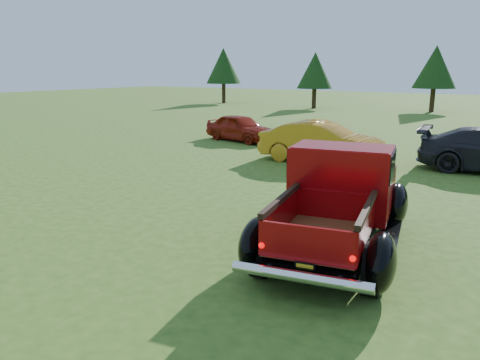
{
  "coord_description": "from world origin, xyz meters",
  "views": [
    {
      "loc": [
        4.68,
        -7.61,
        3.25
      ],
      "look_at": [
        -0.46,
        0.2,
        1.02
      ],
      "focal_mm": 35.0,
      "sensor_mm": 36.0,
      "label": 1
    }
  ],
  "objects_px": {
    "tree_mid_left": "(435,67)",
    "show_car_red": "(240,128)",
    "tree_west": "(315,71)",
    "show_car_yellow": "(322,142)",
    "tree_far_west": "(224,66)",
    "pickup_truck": "(340,197)"
  },
  "relations": [
    {
      "from": "show_car_yellow",
      "to": "show_car_red",
      "type": "bearing_deg",
      "value": 58.92
    },
    {
      "from": "tree_west",
      "to": "pickup_truck",
      "type": "height_order",
      "value": "tree_west"
    },
    {
      "from": "pickup_truck",
      "to": "show_car_red",
      "type": "distance_m",
      "value": 13.13
    },
    {
      "from": "pickup_truck",
      "to": "show_car_red",
      "type": "relative_size",
      "value": 1.49
    },
    {
      "from": "tree_mid_left",
      "to": "show_car_yellow",
      "type": "height_order",
      "value": "tree_mid_left"
    },
    {
      "from": "tree_mid_left",
      "to": "show_car_red",
      "type": "height_order",
      "value": "tree_mid_left"
    },
    {
      "from": "tree_mid_left",
      "to": "pickup_truck",
      "type": "xyz_separation_m",
      "value": [
        4.58,
        -30.45,
        -2.49
      ]
    },
    {
      "from": "show_car_yellow",
      "to": "tree_far_west",
      "type": "bearing_deg",
      "value": 37.96
    },
    {
      "from": "pickup_truck",
      "to": "tree_far_west",
      "type": "bearing_deg",
      "value": 117.26
    },
    {
      "from": "tree_west",
      "to": "show_car_yellow",
      "type": "relative_size",
      "value": 1.05
    },
    {
      "from": "tree_mid_left",
      "to": "pickup_truck",
      "type": "relative_size",
      "value": 0.94
    },
    {
      "from": "tree_mid_left",
      "to": "show_car_yellow",
      "type": "distance_m",
      "value": 23.47
    },
    {
      "from": "show_car_yellow",
      "to": "tree_west",
      "type": "bearing_deg",
      "value": 21.28
    },
    {
      "from": "tree_far_west",
      "to": "pickup_truck",
      "type": "height_order",
      "value": "tree_far_west"
    },
    {
      "from": "tree_far_west",
      "to": "show_car_red",
      "type": "bearing_deg",
      "value": -52.89
    },
    {
      "from": "tree_far_west",
      "to": "tree_mid_left",
      "type": "bearing_deg",
      "value": 3.01
    },
    {
      "from": "tree_west",
      "to": "show_car_yellow",
      "type": "height_order",
      "value": "tree_west"
    },
    {
      "from": "tree_far_west",
      "to": "show_car_yellow",
      "type": "relative_size",
      "value": 1.19
    },
    {
      "from": "tree_far_west",
      "to": "show_car_yellow",
      "type": "height_order",
      "value": "tree_far_west"
    },
    {
      "from": "tree_far_west",
      "to": "show_car_yellow",
      "type": "xyz_separation_m",
      "value": [
        20.07,
        -22.3,
        -2.8
      ]
    },
    {
      "from": "tree_west",
      "to": "show_car_red",
      "type": "height_order",
      "value": "tree_west"
    },
    {
      "from": "show_car_red",
      "to": "show_car_yellow",
      "type": "xyz_separation_m",
      "value": [
        5.22,
        -2.66,
        0.11
      ]
    }
  ]
}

